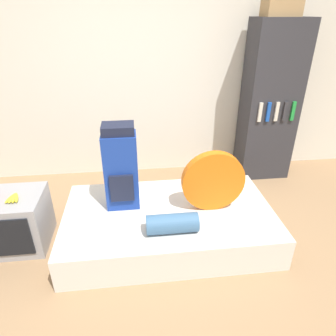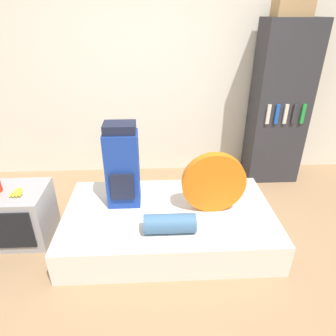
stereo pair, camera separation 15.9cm
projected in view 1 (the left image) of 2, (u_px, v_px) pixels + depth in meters
name	position (u px, v px, depth m)	size (l,w,h in m)	color
ground_plane	(162.00, 275.00, 2.52)	(16.00, 16.00, 0.00)	#997551
wall_back	(145.00, 73.00, 3.63)	(8.00, 0.05, 2.60)	silver
bed	(169.00, 223.00, 2.89)	(1.95, 1.12, 0.31)	silver
backpack	(121.00, 168.00, 2.72)	(0.30, 0.25, 0.81)	navy
tent_bag	(213.00, 181.00, 2.72)	(0.58, 0.08, 0.58)	orange
sleeping_roll	(172.00, 223.00, 2.51)	(0.44, 0.17, 0.17)	#3D668E
television	(12.00, 221.00, 2.75)	(0.62, 0.52, 0.52)	#939399
banana_bunch	(14.00, 198.00, 2.60)	(0.12, 0.16, 0.03)	yellow
bookshelf	(270.00, 104.00, 3.69)	(0.63, 0.42, 1.92)	#2D2D33
cardboard_box	(281.00, 8.00, 3.18)	(0.38, 0.25, 0.16)	#A88456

